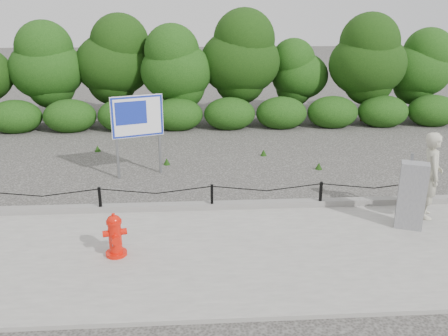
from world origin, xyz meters
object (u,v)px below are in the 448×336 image
pedestrian (430,177)px  advertising_sign (137,120)px  utility_cabinet (411,196)px  fire_hydrant (115,236)px

pedestrian → advertising_sign: advertising_sign is taller
pedestrian → advertising_sign: bearing=79.9°
utility_cabinet → advertising_sign: 7.07m
advertising_sign → utility_cabinet: bearing=-51.7°
fire_hydrant → utility_cabinet: size_ratio=0.54×
pedestrian → utility_cabinet: (-0.60, -0.50, -0.22)m
fire_hydrant → advertising_sign: advertising_sign is taller
pedestrian → advertising_sign: size_ratio=0.85×
fire_hydrant → pedestrian: size_ratio=0.44×
pedestrian → utility_cabinet: pedestrian is taller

